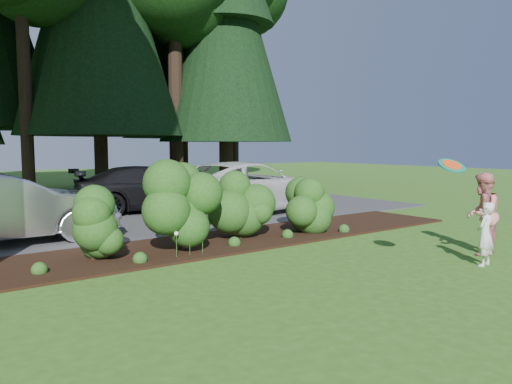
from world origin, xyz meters
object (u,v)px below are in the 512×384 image
at_px(car_silver_wagon, 1,208).
at_px(adult, 482,214).
at_px(frisbee, 452,165).
at_px(car_dark_suv, 153,188).
at_px(child, 485,234).
at_px(car_white_suv, 246,187).

distance_m(car_silver_wagon, adult, 10.49).
bearing_deg(frisbee, car_dark_suv, 91.47).
bearing_deg(car_silver_wagon, adult, -130.44).
height_order(child, frisbee, frisbee).
distance_m(car_white_suv, adult, 7.90).
relative_size(adult, frisbee, 3.55).
height_order(car_silver_wagon, car_dark_suv, car_silver_wagon).
distance_m(car_dark_suv, frisbee, 10.95).
bearing_deg(car_white_suv, adult, 171.22).
bearing_deg(car_silver_wagon, frisbee, -142.86).
bearing_deg(frisbee, adult, 16.36).
relative_size(car_dark_suv, frisbee, 10.86).
relative_size(car_dark_suv, child, 4.33).
bearing_deg(car_dark_suv, child, -160.33).
distance_m(car_white_suv, car_dark_suv, 3.22).
xyz_separation_m(car_silver_wagon, adult, (7.77, -7.05, 0.01)).
bearing_deg(child, car_white_suv, -103.36).
bearing_deg(car_dark_suv, adult, -154.95).
bearing_deg(child, adult, -157.79).
height_order(child, adult, adult).
bearing_deg(adult, car_dark_suv, -94.33).
height_order(car_dark_suv, adult, adult).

